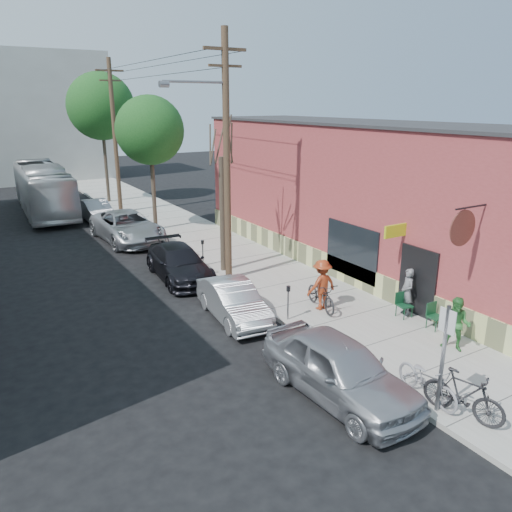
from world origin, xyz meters
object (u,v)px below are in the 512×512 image
sign_post (444,349)px  parking_meter_near (288,297)px  parking_meter_far (203,249)px  car_1 (233,301)px  utility_pole_near (225,155)px  tree_leafy_mid (150,130)px  patio_chair_b (436,317)px  car_0 (339,369)px  bus (43,189)px  cyclist (322,285)px  patio_chair_a (405,305)px  parked_bike_b (428,380)px  parked_bike_a (464,395)px  patron_grey (407,292)px  tree_leafy_far (101,106)px  car_3 (127,227)px  patron_green (457,324)px  tree_bare (222,215)px  car_4 (97,211)px  car_2 (179,263)px

sign_post → parking_meter_near: sign_post is taller
parking_meter_far → car_1: 5.82m
utility_pole_near → tree_leafy_mid: (0.41, 9.96, 0.48)m
utility_pole_near → patio_chair_b: (3.66, -7.94, -4.82)m
car_0 → bus: bearing=93.0°
cyclist → patio_chair_b: bearing=122.7°
patio_chair_a → parked_bike_b: parked_bike_b is taller
patio_chair_b → parked_bike_a: (-3.41, -3.67, 0.16)m
tree_leafy_mid → patron_grey: size_ratio=4.50×
tree_leafy_far → car_3: size_ratio=1.58×
sign_post → parking_meter_far: sign_post is taller
sign_post → utility_pole_near: utility_pole_near is taller
car_1 → parking_meter_near: bearing=-36.2°
cyclist → car_3: size_ratio=0.31×
patio_chair_b → patron_green: patron_green is taller
bus → tree_leafy_mid: bearing=-60.0°
patron_grey → patron_green: (-0.77, -2.68, -0.01)m
patio_chair_b → patron_green: 1.53m
tree_bare → car_0: bearing=-100.9°
cyclist → car_0: bearing=55.8°
tree_leafy_mid → parked_bike_b: 21.24m
sign_post → cyclist: (1.48, 6.51, -0.74)m
patron_green → bus: size_ratio=0.14×
utility_pole_near → tree_bare: 3.00m
parking_meter_far → cyclist: 6.96m
patron_grey → cyclist: 3.02m
patio_chair_a → sign_post: bearing=-119.1°
patio_chair_a → parked_bike_a: 5.88m
parking_meter_far → parked_bike_a: bearing=-88.4°
car_4 → tree_bare: bearing=-82.0°
parked_bike_a → car_0: (-1.84, 2.38, 0.08)m
car_3 → parked_bike_b: bearing=-87.4°
tree_leafy_mid → car_1: bearing=-98.5°
parking_meter_far → bus: size_ratio=0.10×
parked_bike_b → parking_meter_far: bearing=95.7°
parking_meter_far → patron_grey: (3.88, -8.73, 0.02)m
sign_post → car_2: size_ratio=0.57×
utility_pole_near → car_4: bearing=97.7°
car_1 → sign_post: bearing=-72.6°
utility_pole_near → tree_leafy_mid: bearing=87.6°
parking_meter_near → car_1: size_ratio=0.30×
parked_bike_b → car_2: bearing=102.5°
tree_leafy_mid → patio_chair_a: bearing=-79.5°
utility_pole_near → cyclist: (1.44, -4.62, -4.32)m
tree_bare → car_2: bearing=170.3°
car_1 → parked_bike_b: bearing=-70.5°
parking_meter_far → car_4: (-1.81, 12.18, -0.28)m
car_3 → patio_chair_b: bearing=-75.0°
tree_leafy_far → patron_grey: tree_leafy_far is taller
sign_post → parking_meter_near: 6.40m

